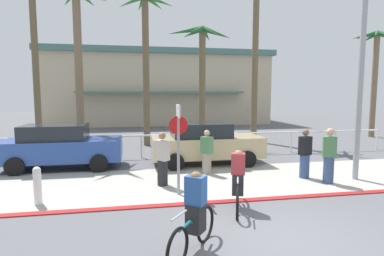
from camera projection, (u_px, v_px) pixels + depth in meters
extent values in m
plane|color=#5B5B60|center=(189.00, 150.00, 16.01)|extent=(80.00, 80.00, 0.00)
cube|color=#ADAAA0|center=(219.00, 181.00, 10.34)|extent=(44.00, 4.00, 0.02)
cube|color=maroon|center=(239.00, 200.00, 8.39)|extent=(44.00, 0.24, 0.03)
cube|color=#BCAD8E|center=(157.00, 91.00, 33.06)|extent=(20.31, 11.68, 6.35)
cube|color=#47706B|center=(157.00, 58.00, 32.69)|extent=(20.91, 12.28, 0.50)
cube|color=#47706B|center=(162.00, 92.00, 26.88)|extent=(14.22, 1.20, 0.16)
cylinder|color=white|center=(194.00, 134.00, 14.44)|extent=(19.29, 0.08, 0.08)
cylinder|color=white|center=(25.00, 150.00, 13.18)|extent=(0.08, 0.08, 1.00)
cylinder|color=white|center=(85.00, 148.00, 13.62)|extent=(0.08, 0.08, 1.00)
cylinder|color=white|center=(141.00, 147.00, 14.05)|extent=(0.08, 0.08, 1.00)
cylinder|color=white|center=(194.00, 145.00, 14.49)|extent=(0.08, 0.08, 1.00)
cylinder|color=white|center=(244.00, 144.00, 14.93)|extent=(0.08, 0.08, 1.00)
cylinder|color=white|center=(291.00, 142.00, 15.37)|extent=(0.08, 0.08, 1.00)
cylinder|color=white|center=(335.00, 141.00, 15.81)|extent=(0.08, 0.08, 1.00)
cylinder|color=white|center=(377.00, 140.00, 16.25)|extent=(0.08, 0.08, 1.00)
cylinder|color=gray|center=(178.00, 157.00, 8.78)|extent=(0.08, 0.08, 2.20)
cube|color=white|center=(178.00, 111.00, 8.64)|extent=(0.04, 0.56, 0.36)
cylinder|color=red|center=(178.00, 125.00, 8.69)|extent=(0.52, 0.03, 0.52)
cylinder|color=white|center=(38.00, 189.00, 8.07)|extent=(0.20, 0.20, 0.85)
sphere|color=white|center=(37.00, 171.00, 8.02)|extent=(0.20, 0.20, 0.20)
cylinder|color=#9EA0A5|center=(361.00, 66.00, 10.11)|extent=(0.18, 0.18, 7.50)
cylinder|color=brown|center=(35.00, 56.00, 17.69)|extent=(0.36, 0.36, 9.90)
cylinder|color=#756047|center=(79.00, 74.00, 14.68)|extent=(0.36, 0.36, 7.55)
cylinder|color=brown|center=(146.00, 72.00, 17.07)|extent=(0.36, 0.36, 8.03)
cone|color=#387F3D|center=(159.00, 1.00, 16.80)|extent=(1.60, 0.32, 0.79)
cone|color=#387F3D|center=(154.00, 3.00, 17.39)|extent=(1.34, 1.56, 0.66)
cone|color=#387F3D|center=(141.00, 4.00, 17.34)|extent=(0.66, 1.61, 0.74)
cone|color=#387F3D|center=(132.00, 1.00, 16.86)|extent=(1.60, 0.99, 0.79)
cylinder|color=brown|center=(202.00, 88.00, 17.31)|extent=(0.36, 0.36, 6.37)
cone|color=#235B2D|center=(217.00, 34.00, 17.14)|extent=(1.71, 0.32, 0.78)
cone|color=#235B2D|center=(206.00, 35.00, 17.63)|extent=(1.01, 1.43, 0.73)
cone|color=#235B2D|center=(192.00, 33.00, 17.61)|extent=(1.13, 1.64, 0.57)
cone|color=#235B2D|center=(185.00, 31.00, 16.81)|extent=(1.94, 0.32, 0.67)
cone|color=#235B2D|center=(197.00, 30.00, 16.11)|extent=(1.26, 1.87, 0.82)
cone|color=#235B2D|center=(211.00, 32.00, 16.51)|extent=(0.98, 1.38, 0.83)
cylinder|color=brown|center=(255.00, 60.00, 18.42)|extent=(0.36, 0.36, 9.65)
cylinder|color=#756047|center=(374.00, 86.00, 20.64)|extent=(0.36, 0.36, 6.77)
cone|color=#235B2D|center=(378.00, 37.00, 20.98)|extent=(1.46, 1.46, 0.65)
cone|color=#235B2D|center=(369.00, 38.00, 20.98)|extent=(0.32, 1.49, 0.71)
cone|color=#235B2D|center=(366.00, 36.00, 20.64)|extent=(1.14, 1.14, 0.58)
cone|color=#235B2D|center=(365.00, 36.00, 20.13)|extent=(1.91, 0.32, 0.74)
cone|color=#235B2D|center=(376.00, 34.00, 19.72)|extent=(1.27, 1.27, 0.69)
cube|color=#284793|center=(63.00, 150.00, 12.01)|extent=(4.40, 1.80, 0.80)
cube|color=#1E2328|center=(55.00, 132.00, 11.89)|extent=(2.29, 1.58, 0.56)
cylinder|color=black|center=(103.00, 154.00, 13.19)|extent=(0.66, 0.22, 0.66)
cylinder|color=black|center=(99.00, 163.00, 11.43)|extent=(0.66, 0.22, 0.66)
cylinder|color=black|center=(31.00, 157.00, 12.68)|extent=(0.66, 0.22, 0.66)
cylinder|color=black|center=(15.00, 167.00, 10.92)|extent=(0.66, 0.22, 0.66)
cube|color=tan|center=(207.00, 146.00, 12.75)|extent=(4.40, 1.80, 0.80)
cube|color=#1E2328|center=(201.00, 130.00, 12.63)|extent=(2.29, 1.58, 0.56)
cylinder|color=black|center=(233.00, 151.00, 13.92)|extent=(0.66, 0.22, 0.66)
cylinder|color=black|center=(247.00, 159.00, 12.16)|extent=(0.66, 0.22, 0.66)
cylinder|color=black|center=(170.00, 153.00, 13.41)|extent=(0.66, 0.22, 0.66)
cylinder|color=black|center=(175.00, 162.00, 11.65)|extent=(0.66, 0.22, 0.66)
torus|color=black|center=(237.00, 204.00, 7.20)|extent=(0.29, 0.70, 0.72)
torus|color=black|center=(238.00, 190.00, 8.29)|extent=(0.29, 0.70, 0.72)
cylinder|color=black|center=(238.00, 188.00, 7.94)|extent=(0.27, 0.67, 0.35)
cylinder|color=black|center=(238.00, 189.00, 7.41)|extent=(0.17, 0.38, 0.07)
cylinder|color=black|center=(238.00, 186.00, 7.84)|extent=(0.05, 0.05, 0.44)
cylinder|color=silver|center=(238.00, 180.00, 7.19)|extent=(0.20, 0.48, 0.04)
cube|color=#232326|center=(238.00, 184.00, 7.83)|extent=(0.37, 0.39, 0.52)
cube|color=#A33338|center=(238.00, 164.00, 7.78)|extent=(0.41, 0.36, 0.52)
sphere|color=#9E7556|center=(238.00, 154.00, 7.75)|extent=(0.22, 0.22, 0.22)
torus|color=black|center=(178.00, 249.00, 5.12)|extent=(0.48, 0.61, 0.72)
torus|color=black|center=(205.00, 224.00, 6.10)|extent=(0.48, 0.61, 0.72)
cylinder|color=#197F7A|center=(198.00, 223.00, 5.78)|extent=(0.46, 0.58, 0.35)
cylinder|color=#197F7A|center=(185.00, 226.00, 5.30)|extent=(0.27, 0.33, 0.07)
cylinder|color=#197F7A|center=(196.00, 221.00, 5.69)|extent=(0.05, 0.05, 0.44)
cylinder|color=silver|center=(179.00, 215.00, 5.11)|extent=(0.33, 0.42, 0.04)
cube|color=#232326|center=(196.00, 218.00, 5.69)|extent=(0.42, 0.42, 0.52)
cube|color=#2D5699|center=(196.00, 190.00, 5.63)|extent=(0.43, 0.41, 0.52)
sphere|color=brown|center=(196.00, 178.00, 5.61)|extent=(0.22, 0.22, 0.22)
cylinder|color=#384C7A|center=(304.00, 167.00, 10.63)|extent=(0.42, 0.42, 0.81)
cube|color=black|center=(305.00, 146.00, 10.55)|extent=(0.47, 0.39, 0.62)
sphere|color=brown|center=(306.00, 132.00, 10.50)|extent=(0.22, 0.22, 0.22)
cylinder|color=#232326|center=(163.00, 173.00, 9.74)|extent=(0.45, 0.45, 0.81)
cube|color=#B7B2A8|center=(162.00, 150.00, 9.67)|extent=(0.47, 0.47, 0.62)
sphere|color=#9E7556|center=(162.00, 136.00, 9.62)|extent=(0.22, 0.22, 0.22)
cylinder|color=#384C7A|center=(328.00, 170.00, 10.00)|extent=(0.43, 0.43, 0.85)
cube|color=#4C7F51|center=(330.00, 147.00, 9.92)|extent=(0.47, 0.41, 0.66)
sphere|color=#D6A884|center=(330.00, 132.00, 9.86)|extent=(0.23, 0.23, 0.23)
cylinder|color=gray|center=(207.00, 164.00, 11.19)|extent=(0.45, 0.45, 0.76)
cube|color=#4C7F51|center=(207.00, 145.00, 11.12)|extent=(0.44, 0.48, 0.58)
sphere|color=#D6A884|center=(207.00, 133.00, 11.08)|extent=(0.21, 0.21, 0.21)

